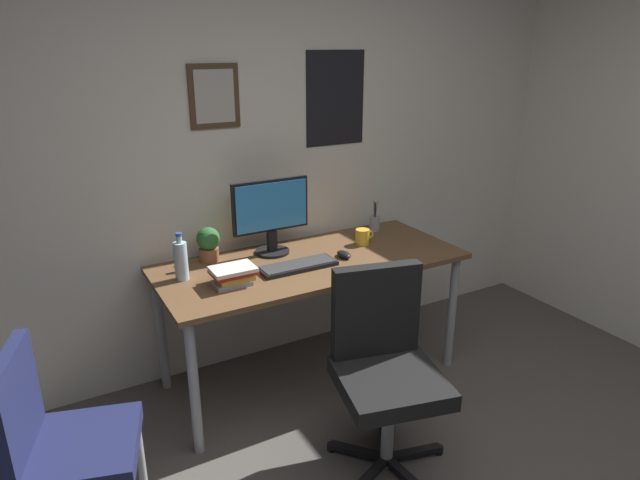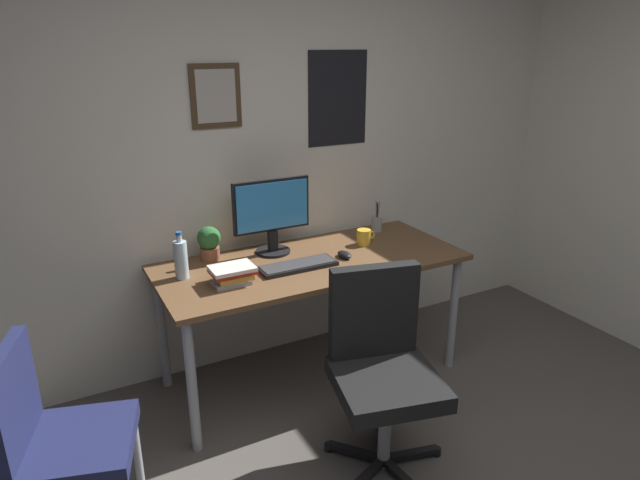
{
  "view_description": "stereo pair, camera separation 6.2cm",
  "coord_description": "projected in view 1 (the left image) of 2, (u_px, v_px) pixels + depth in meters",
  "views": [
    {
      "loc": [
        -1.31,
        -0.84,
        1.9
      ],
      "look_at": [
        0.06,
        1.6,
        0.9
      ],
      "focal_mm": 30.94,
      "sensor_mm": 36.0,
      "label": 1
    },
    {
      "loc": [
        -1.25,
        -0.87,
        1.9
      ],
      "look_at": [
        0.06,
        1.6,
        0.9
      ],
      "focal_mm": 30.94,
      "sensor_mm": 36.0,
      "label": 2
    }
  ],
  "objects": [
    {
      "name": "wall_back",
      "position": [
        266.0,
        151.0,
        3.26
      ],
      "size": [
        4.4,
        0.1,
        2.6
      ],
      "color": "silver",
      "rests_on": "ground_plane"
    },
    {
      "name": "desk",
      "position": [
        311.0,
        272.0,
        3.13
      ],
      "size": [
        1.72,
        0.74,
        0.75
      ],
      "color": "brown",
      "rests_on": "ground_plane"
    },
    {
      "name": "office_chair",
      "position": [
        384.0,
        360.0,
        2.53
      ],
      "size": [
        0.58,
        0.58,
        0.95
      ],
      "color": "black",
      "rests_on": "ground_plane"
    },
    {
      "name": "side_chair",
      "position": [
        60.0,
        438.0,
        2.07
      ],
      "size": [
        0.52,
        0.52,
        0.88
      ],
      "color": "#1E234C",
      "rests_on": "ground_plane"
    },
    {
      "name": "monitor",
      "position": [
        271.0,
        213.0,
        3.13
      ],
      "size": [
        0.46,
        0.2,
        0.43
      ],
      "color": "black",
      "rests_on": "desk"
    },
    {
      "name": "keyboard",
      "position": [
        298.0,
        266.0,
        2.98
      ],
      "size": [
        0.43,
        0.15,
        0.03
      ],
      "color": "black",
      "rests_on": "desk"
    },
    {
      "name": "computer_mouse",
      "position": [
        344.0,
        254.0,
        3.13
      ],
      "size": [
        0.06,
        0.11,
        0.04
      ],
      "color": "black",
      "rests_on": "desk"
    },
    {
      "name": "water_bottle",
      "position": [
        181.0,
        260.0,
        2.81
      ],
      "size": [
        0.07,
        0.07,
        0.25
      ],
      "color": "silver",
      "rests_on": "desk"
    },
    {
      "name": "coffee_mug_near",
      "position": [
        363.0,
        237.0,
        3.33
      ],
      "size": [
        0.12,
        0.08,
        0.09
      ],
      "color": "yellow",
      "rests_on": "desk"
    },
    {
      "name": "potted_plant",
      "position": [
        208.0,
        243.0,
        3.05
      ],
      "size": [
        0.13,
        0.13,
        0.2
      ],
      "color": "brown",
      "rests_on": "desk"
    },
    {
      "name": "pen_cup",
      "position": [
        375.0,
        223.0,
        3.57
      ],
      "size": [
        0.07,
        0.07,
        0.2
      ],
      "color": "#9EA0A5",
      "rests_on": "desk"
    },
    {
      "name": "book_stack_left",
      "position": [
        233.0,
        274.0,
        2.77
      ],
      "size": [
        0.23,
        0.18,
        0.1
      ],
      "color": "gray",
      "rests_on": "desk"
    }
  ]
}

